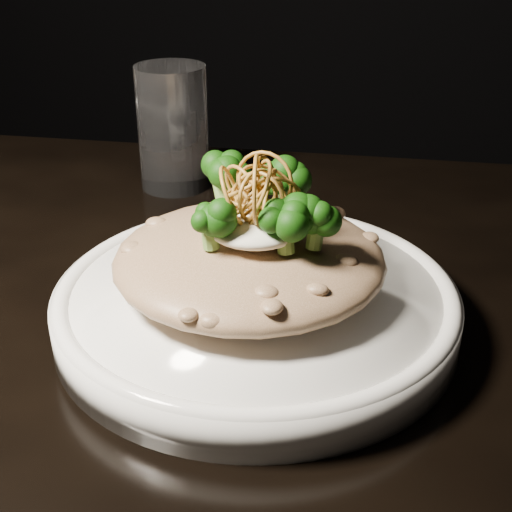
% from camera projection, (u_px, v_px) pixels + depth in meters
% --- Properties ---
extents(table, '(1.10, 0.80, 0.75)m').
position_uv_depth(table, '(178.00, 427.00, 0.54)').
color(table, black).
rests_on(table, ground).
extents(plate, '(0.28, 0.28, 0.03)m').
position_uv_depth(plate, '(256.00, 307.00, 0.50)').
color(plate, white).
rests_on(plate, table).
extents(risotto, '(0.19, 0.19, 0.04)m').
position_uv_depth(risotto, '(249.00, 259.00, 0.49)').
color(risotto, brown).
rests_on(risotto, plate).
extents(broccoli, '(0.13, 0.13, 0.05)m').
position_uv_depth(broccoli, '(256.00, 199.00, 0.47)').
color(broccoli, black).
rests_on(broccoli, risotto).
extents(cheese, '(0.07, 0.07, 0.02)m').
position_uv_depth(cheese, '(256.00, 226.00, 0.47)').
color(cheese, white).
rests_on(cheese, risotto).
extents(shallots, '(0.06, 0.06, 0.04)m').
position_uv_depth(shallots, '(254.00, 184.00, 0.46)').
color(shallots, brown).
rests_on(shallots, cheese).
extents(drinking_glass, '(0.08, 0.08, 0.12)m').
position_uv_depth(drinking_glass, '(173.00, 128.00, 0.72)').
color(drinking_glass, silver).
rests_on(drinking_glass, table).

